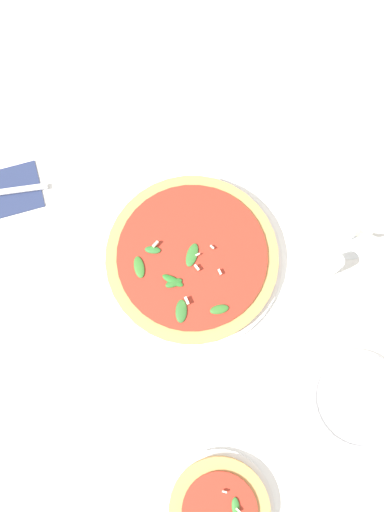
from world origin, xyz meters
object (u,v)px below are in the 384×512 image
Objects in this scene: side_plate_white at (359,399)px; shaker_pepper at (331,265)px; wine_glass at (368,221)px; pizza_arugula_main at (192,258)px; pizza_personal_side at (219,510)px.

shaker_pepper reaches higher than side_plate_white.
side_plate_white is (0.15, 0.26, -0.10)m from wine_glass.
side_plate_white is at bearing 111.25° from pizza_arugula_main.
pizza_personal_side is at bearing 35.21° from shaker_pepper.
wine_glass is at bearing -146.35° from pizza_personal_side.
wine_glass is at bearing -119.46° from side_plate_white.
side_plate_white is (-0.31, -0.04, -0.01)m from pizza_personal_side.
pizza_arugula_main reaches higher than side_plate_white.
pizza_arugula_main is at bearing -68.75° from side_plate_white.
side_plate_white is 2.66× the size of shaker_pepper.
wine_glass is 2.42× the size of shaker_pepper.
pizza_arugula_main is 0.26m from shaker_pepper.
pizza_personal_side is 0.56m from wine_glass.
pizza_arugula_main is 1.82× the size of pizza_personal_side.
pizza_arugula_main is 2.15× the size of wine_glass.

